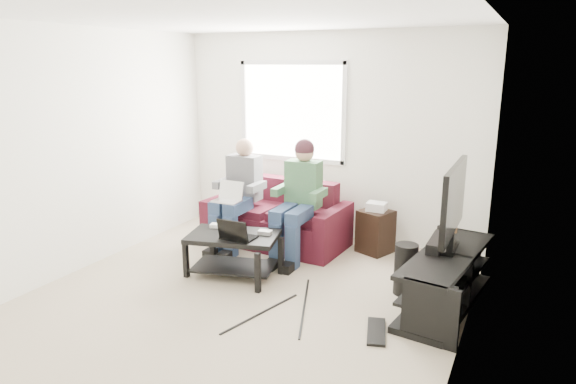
{
  "coord_description": "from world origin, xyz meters",
  "views": [
    {
      "loc": [
        2.38,
        -3.82,
        2.23
      ],
      "look_at": [
        0.24,
        0.6,
        0.98
      ],
      "focal_mm": 32.0,
      "sensor_mm": 36.0,
      "label": 1
    }
  ],
  "objects_px": {
    "tv_stand": "(446,282)",
    "sofa": "(278,221)",
    "coffee_table": "(233,245)",
    "subwoofer": "(406,269)",
    "tv": "(453,202)",
    "end_table": "(376,230)"
  },
  "relations": [
    {
      "from": "tv_stand",
      "to": "subwoofer",
      "type": "height_order",
      "value": "tv_stand"
    },
    {
      "from": "sofa",
      "to": "tv_stand",
      "type": "distance_m",
      "value": 2.32
    },
    {
      "from": "sofa",
      "to": "tv",
      "type": "xyz_separation_m",
      "value": [
        2.17,
        -0.72,
        0.68
      ]
    },
    {
      "from": "tv_stand",
      "to": "tv",
      "type": "height_order",
      "value": "tv"
    },
    {
      "from": "sofa",
      "to": "subwoofer",
      "type": "distance_m",
      "value": 1.92
    },
    {
      "from": "tv_stand",
      "to": "end_table",
      "type": "bearing_deg",
      "value": 132.78
    },
    {
      "from": "coffee_table",
      "to": "tv",
      "type": "bearing_deg",
      "value": 9.83
    },
    {
      "from": "tv_stand",
      "to": "subwoofer",
      "type": "xyz_separation_m",
      "value": [
        -0.4,
        0.09,
        0.02
      ]
    },
    {
      "from": "tv",
      "to": "tv_stand",
      "type": "bearing_deg",
      "value": -88.53
    },
    {
      "from": "sofa",
      "to": "end_table",
      "type": "bearing_deg",
      "value": 11.82
    },
    {
      "from": "sofa",
      "to": "end_table",
      "type": "xyz_separation_m",
      "value": [
        1.18,
        0.25,
        -0.02
      ]
    },
    {
      "from": "coffee_table",
      "to": "tv",
      "type": "height_order",
      "value": "tv"
    },
    {
      "from": "tv_stand",
      "to": "sofa",
      "type": "bearing_deg",
      "value": 159.23
    },
    {
      "from": "sofa",
      "to": "end_table",
      "type": "height_order",
      "value": "sofa"
    },
    {
      "from": "coffee_table",
      "to": "tv",
      "type": "distance_m",
      "value": 2.27
    },
    {
      "from": "tv_stand",
      "to": "end_table",
      "type": "distance_m",
      "value": 1.46
    },
    {
      "from": "tv",
      "to": "end_table",
      "type": "height_order",
      "value": "tv"
    },
    {
      "from": "sofa",
      "to": "coffee_table",
      "type": "xyz_separation_m",
      "value": [
        0.03,
        -1.1,
        0.04
      ]
    },
    {
      "from": "subwoofer",
      "to": "end_table",
      "type": "distance_m",
      "value": 1.15
    },
    {
      "from": "coffee_table",
      "to": "subwoofer",
      "type": "bearing_deg",
      "value": 11.61
    },
    {
      "from": "subwoofer",
      "to": "coffee_table",
      "type": "bearing_deg",
      "value": -168.39
    },
    {
      "from": "coffee_table",
      "to": "subwoofer",
      "type": "height_order",
      "value": "subwoofer"
    }
  ]
}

